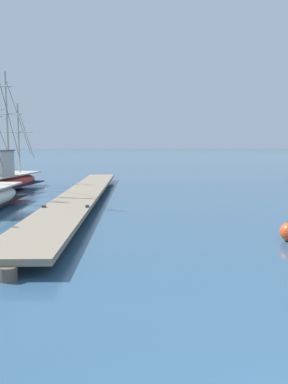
% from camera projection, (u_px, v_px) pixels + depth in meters
% --- Properties ---
extents(floating_dock, '(2.19, 21.73, 0.53)m').
position_uv_depth(floating_dock, '(80.00, 194.00, 18.45)').
color(floating_dock, gray).
rests_on(floating_dock, ground).
extents(fishing_boat_0, '(2.96, 7.31, 7.01)m').
position_uv_depth(fishing_boat_0, '(4.00, 179.00, 22.93)').
color(fishing_boat_0, '#AD2823').
rests_on(fishing_boat_0, ground).
extents(mooring_buoy, '(0.56, 0.56, 0.63)m').
position_uv_depth(mooring_buoy, '(288.00, 232.00, 11.06)').
color(mooring_buoy, '#E04C1E').
rests_on(mooring_buoy, ground).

